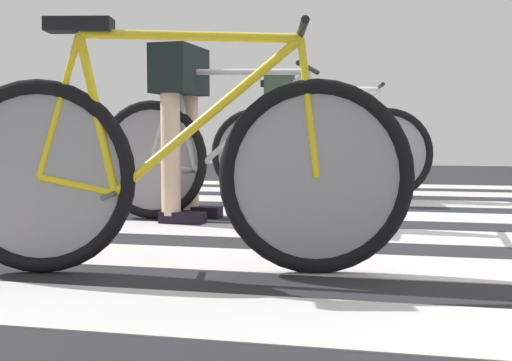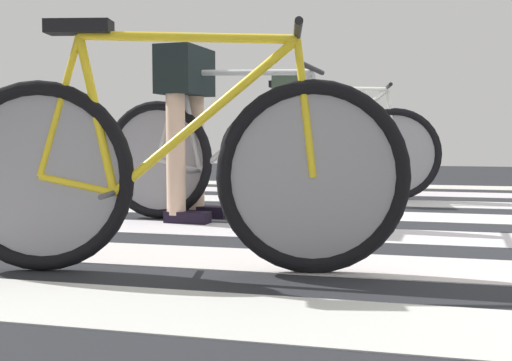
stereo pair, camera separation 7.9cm
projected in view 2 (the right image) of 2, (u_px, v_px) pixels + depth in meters
ground at (436, 234)px, 3.26m from camera, size 18.00×14.00×0.02m
crosswalk_markings at (432, 226)px, 3.46m from camera, size 5.45×5.74×0.00m
bicycle_1_of_3 at (174, 169)px, 2.29m from camera, size 1.72×0.56×0.93m
bicycle_2_of_3 at (236, 156)px, 3.60m from camera, size 1.74×0.52×0.93m
cyclist_2_of_3 at (186, 109)px, 3.67m from camera, size 0.34×0.43×1.02m
bicycle_3_of_3 at (328, 151)px, 4.85m from camera, size 1.73×0.52×0.93m
cyclist_3_of_3 at (289, 118)px, 4.87m from camera, size 0.35×0.43×0.99m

